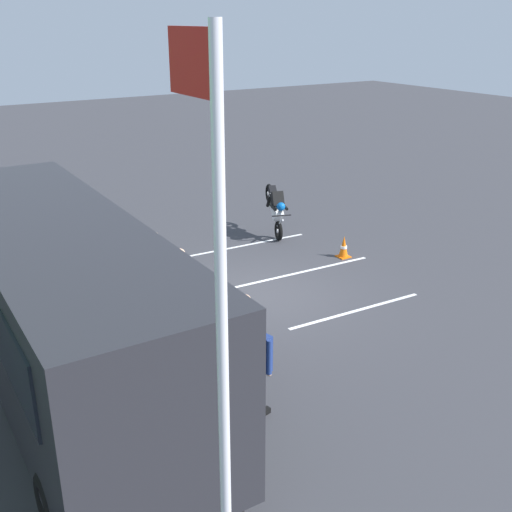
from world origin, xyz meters
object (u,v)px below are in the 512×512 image
at_px(spectator_centre, 216,306).
at_px(flagpole, 224,488).
at_px(spectator_left, 245,329).
at_px(spectator_far_right, 156,261).
at_px(spectator_far_left, 259,360).
at_px(traffic_cone, 344,247).
at_px(tour_bus, 62,310).
at_px(stunt_motorcycle, 276,206).
at_px(parked_motorcycle_silver, 146,325).
at_px(spectator_right, 181,280).

height_order(spectator_centre, flagpole, flagpole).
bearing_deg(spectator_left, spectator_far_right, 0.71).
height_order(spectator_far_left, traffic_cone, spectator_far_left).
height_order(tour_bus, spectator_far_left, tour_bus).
xyz_separation_m(flagpole, traffic_cone, (9.36, -9.09, -2.83)).
bearing_deg(spectator_left, stunt_motorcycle, -37.76).
relative_size(spectator_centre, stunt_motorcycle, 0.85).
distance_m(tour_bus, spectator_left, 3.25).
bearing_deg(stunt_motorcycle, parked_motorcycle_silver, 125.26).
height_order(spectator_far_right, flagpole, flagpole).
relative_size(spectator_far_right, stunt_motorcycle, 0.89).
height_order(spectator_right, traffic_cone, spectator_right).
relative_size(spectator_left, spectator_right, 0.96).
bearing_deg(traffic_cone, spectator_left, 124.83).
xyz_separation_m(spectator_far_right, stunt_motorcycle, (2.48, -5.03, -0.09)).
relative_size(spectator_far_left, spectator_left, 1.03).
height_order(parked_motorcycle_silver, stunt_motorcycle, stunt_motorcycle).
bearing_deg(flagpole, spectator_far_left, -35.19).
bearing_deg(spectator_far_right, tour_bus, 132.79).
bearing_deg(spectator_left, spectator_centre, -2.04).
relative_size(spectator_left, flagpole, 0.27).
height_order(spectator_far_left, flagpole, flagpole).
height_order(spectator_far_left, spectator_left, spectator_far_left).
xyz_separation_m(tour_bus, spectator_left, (-1.28, -2.92, -0.62)).
bearing_deg(parked_motorcycle_silver, stunt_motorcycle, -54.74).
relative_size(stunt_motorcycle, traffic_cone, 3.15).
bearing_deg(parked_motorcycle_silver, spectator_right, -65.79).
bearing_deg(traffic_cone, tour_bus, 107.10).
distance_m(spectator_far_left, spectator_far_right, 5.06).
height_order(spectator_left, spectator_centre, spectator_left).
bearing_deg(traffic_cone, flagpole, 135.84).
height_order(spectator_far_left, parked_motorcycle_silver, spectator_far_left).
height_order(spectator_far_right, traffic_cone, spectator_far_right).
relative_size(spectator_left, spectator_centre, 1.02).
height_order(spectator_right, spectator_far_right, spectator_right).
bearing_deg(stunt_motorcycle, spectator_far_right, 116.30).
height_order(spectator_far_left, spectator_right, spectator_right).
xyz_separation_m(spectator_centre, parked_motorcycle_silver, (0.94, 1.13, -0.52)).
bearing_deg(spectator_far_right, spectator_left, -179.29).
bearing_deg(spectator_centre, spectator_far_right, 1.91).
bearing_deg(spectator_left, spectator_far_left, 159.83).
xyz_separation_m(spectator_left, flagpole, (-5.45, 3.47, 2.12)).
bearing_deg(traffic_cone, spectator_centre, 115.92).
relative_size(parked_motorcycle_silver, flagpole, 0.32).
relative_size(spectator_far_right, parked_motorcycle_silver, 0.86).
bearing_deg(flagpole, spectator_centre, -27.86).
height_order(tour_bus, spectator_right, tour_bus).
relative_size(parked_motorcycle_silver, stunt_motorcycle, 1.03).
xyz_separation_m(spectator_centre, flagpole, (-6.65, 3.52, 2.13)).
bearing_deg(spectator_far_right, traffic_cone, -90.32).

